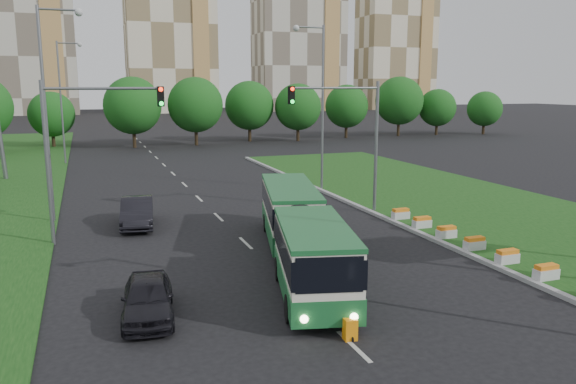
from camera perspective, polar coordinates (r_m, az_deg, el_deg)
name	(u,v)px	position (r m, az deg, el deg)	size (l,w,h in m)	color
ground	(354,274)	(23.87, 6.70, -8.23)	(360.00, 360.00, 0.00)	black
grass_median	(483,210)	(37.28, 19.19, -1.71)	(14.00, 60.00, 0.15)	#154212
median_kerb	(385,218)	(33.39, 9.86, -2.65)	(0.30, 60.00, 0.18)	#969696
lane_markings	(194,193)	(41.50, -9.55, -0.14)	(0.20, 100.00, 0.01)	#B4B5AD
flower_planters	(490,249)	(27.07, 19.86, -5.51)	(1.10, 15.90, 0.60)	silver
traffic_mast_median	(353,126)	(33.75, 6.57, 6.63)	(5.76, 0.32, 8.00)	slate
traffic_mast_left	(81,135)	(29.23, -20.25, 5.41)	(5.76, 0.32, 8.00)	slate
street_lamps	(224,118)	(31.03, -6.49, 7.48)	(36.00, 60.00, 12.00)	slate
tree_line	(240,110)	(77.87, -4.92, 8.33)	(120.00, 8.00, 9.00)	#185316
apartment_tower_cwest	(17,16)	(171.74, -25.79, 15.82)	(28.00, 15.00, 52.00)	beige
apartment_tower_ceast	(170,25)	(172.86, -11.93, 16.25)	(25.00, 15.00, 50.00)	beige
apartment_tower_east	(299,35)	(182.89, 1.07, 15.69)	(27.00, 15.00, 47.00)	beige
midrise_east	(396,49)	(197.84, 10.88, 14.11)	(24.00, 14.00, 40.00)	beige
articulated_bus	(295,230)	(24.54, 0.74, -3.90)	(2.36, 15.14, 2.49)	silver
car_left_near	(148,298)	(19.78, -14.06, -10.37)	(1.68, 4.17, 1.42)	black
car_left_far	(137,212)	(32.37, -15.08, -1.99)	(1.70, 4.86, 1.60)	black
pedestrian	(293,288)	(19.44, 0.47, -9.74)	(0.67, 0.44, 1.85)	gray
shopping_trolley	(350,329)	(17.91, 6.33, -13.70)	(0.40, 0.42, 0.68)	orange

